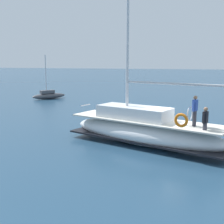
{
  "coord_description": "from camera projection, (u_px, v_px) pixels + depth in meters",
  "views": [
    {
      "loc": [
        -16.35,
        -2.66,
        4.69
      ],
      "look_at": [
        -0.74,
        3.41,
        1.8
      ],
      "focal_mm": 45.97,
      "sensor_mm": 36.0,
      "label": 1
    }
  ],
  "objects": [
    {
      "name": "moored_cutter_left",
      "position": [
        49.0,
        95.0,
        37.61
      ],
      "size": [
        4.47,
        3.32,
        5.68
      ],
      "color": "#4C4C51",
      "rests_on": "ground"
    },
    {
      "name": "ground_plane",
      "position": [
        171.0,
        144.0,
        16.76
      ],
      "size": [
        400.0,
        400.0,
        0.0
      ],
      "primitive_type": "plane",
      "color": "navy"
    },
    {
      "name": "main_sailboat",
      "position": [
        143.0,
        129.0,
        16.47
      ],
      "size": [
        4.67,
        9.9,
        11.51
      ],
      "color": "silver",
      "rests_on": "ground"
    }
  ]
}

